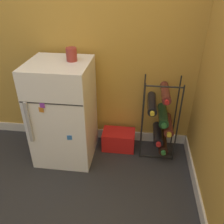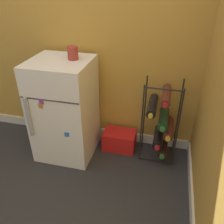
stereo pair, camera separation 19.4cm
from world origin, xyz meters
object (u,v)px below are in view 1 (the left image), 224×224
soda_box (119,140)px  fridge_top_cup (71,54)px  wine_rack (161,121)px  mini_fridge (63,112)px

soda_box → fridge_top_cup: fridge_top_cup is taller
wine_rack → soda_box: bearing=176.2°
wine_rack → fridge_top_cup: (-0.71, -0.06, 0.56)m
mini_fridge → wine_rack: 0.82m
mini_fridge → fridge_top_cup: size_ratio=8.73×
wine_rack → soda_box: (-0.36, 0.02, -0.25)m
soda_box → fridge_top_cup: bearing=-166.0°
wine_rack → fridge_top_cup: size_ratio=7.30×
mini_fridge → fridge_top_cup: 0.49m
mini_fridge → soda_box: (0.45, 0.13, -0.34)m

